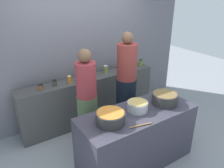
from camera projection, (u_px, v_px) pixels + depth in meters
ground at (124, 150)px, 3.64m from camera, size 12.00×12.00×0.00m
storefront_wall at (80, 42)px, 4.14m from camera, size 4.80×0.12×3.00m
display_shelf at (91, 99)px, 4.30m from camera, size 2.70×0.36×0.91m
prep_table at (136, 138)px, 3.23m from camera, size 1.70×0.70×0.86m
preserve_jar_0 at (41, 87)px, 3.60m from camera, size 0.07×0.07×0.10m
preserve_jar_1 at (55, 83)px, 3.76m from camera, size 0.08×0.08×0.10m
preserve_jar_2 at (69, 79)px, 3.86m from camera, size 0.07×0.07×0.13m
preserve_jar_3 at (81, 76)px, 4.02m from camera, size 0.08×0.08×0.12m
preserve_jar_4 at (90, 73)px, 4.15m from camera, size 0.07×0.07×0.14m
preserve_jar_5 at (106, 69)px, 4.32m from camera, size 0.08×0.08×0.14m
preserve_jar_6 at (120, 68)px, 4.44m from camera, size 0.07×0.07×0.10m
preserve_jar_7 at (125, 67)px, 4.46m from camera, size 0.09×0.09×0.11m
preserve_jar_8 at (140, 63)px, 4.68m from camera, size 0.07×0.07×0.14m
cooking_pot_left at (110, 118)px, 2.79m from camera, size 0.38×0.38×0.15m
cooking_pot_center at (138, 106)px, 3.07m from camera, size 0.29×0.29×0.14m
cooking_pot_right at (165, 99)px, 3.26m from camera, size 0.38×0.38×0.16m
wooden_spoon at (141, 125)px, 2.75m from camera, size 0.29×0.08×0.02m
cook_with_tongs at (87, 104)px, 3.50m from camera, size 0.33×0.33×1.65m
cook_in_cap at (126, 88)px, 3.88m from camera, size 0.35×0.35×1.80m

